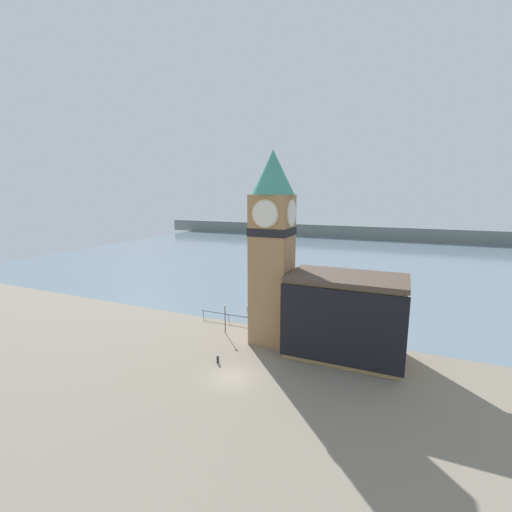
{
  "coord_description": "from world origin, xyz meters",
  "views": [
    {
      "loc": [
        14.15,
        -26.79,
        17.27
      ],
      "look_at": [
        -0.6,
        7.03,
        10.61
      ],
      "focal_mm": 24.0,
      "sensor_mm": 36.0,
      "label": 1
    }
  ],
  "objects": [
    {
      "name": "ground_plane",
      "position": [
        0.0,
        0.0,
        0.0
      ],
      "size": [
        160.0,
        160.0,
        0.0
      ],
      "primitive_type": "plane",
      "color": "gray"
    },
    {
      "name": "water",
      "position": [
        0.0,
        72.91,
        -0.0
      ],
      "size": [
        160.0,
        120.0,
        0.0
      ],
      "color": "slate",
      "rests_on": "ground_plane"
    },
    {
      "name": "far_shoreline",
      "position": [
        0.0,
        112.91,
        2.5
      ],
      "size": [
        180.0,
        3.0,
        5.0
      ],
      "color": "slate",
      "rests_on": "water"
    },
    {
      "name": "pier_railing",
      "position": [
        -7.13,
        12.66,
        0.94
      ],
      "size": [
        8.8,
        0.08,
        1.09
      ],
      "color": "#232328",
      "rests_on": "ground_plane"
    },
    {
      "name": "clock_tower",
      "position": [
        0.41,
        9.37,
        11.72
      ],
      "size": [
        4.91,
        4.91,
        22.11
      ],
      "color": "#9E754C",
      "rests_on": "ground_plane"
    },
    {
      "name": "pier_building",
      "position": [
        8.99,
        8.97,
        4.47
      ],
      "size": [
        12.23,
        7.3,
        8.89
      ],
      "color": "tan",
      "rests_on": "ground_plane"
    },
    {
      "name": "boat_near",
      "position": [
        -4.53,
        18.3,
        0.74
      ],
      "size": [
        4.88,
        1.76,
        2.06
      ],
      "rotation": [
        0.0,
        0.0,
        0.05
      ],
      "color": "#B7B2A8",
      "rests_on": "water"
    },
    {
      "name": "mooring_bollard_near",
      "position": [
        -2.71,
        1.91,
        0.42
      ],
      "size": [
        0.29,
        0.29,
        0.78
      ],
      "color": "#2D2D33",
      "rests_on": "ground_plane"
    },
    {
      "name": "lamp_post",
      "position": [
        -5.72,
        9.06,
        2.67
      ],
      "size": [
        0.32,
        0.32,
        3.8
      ],
      "color": "black",
      "rests_on": "ground_plane"
    }
  ]
}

